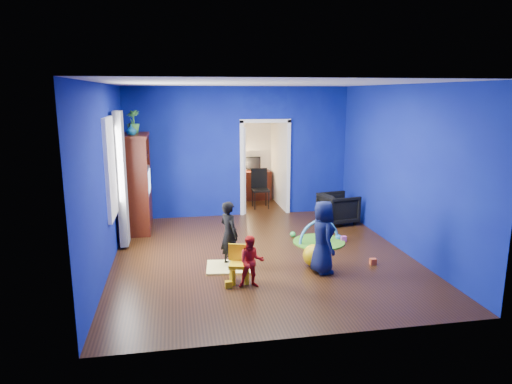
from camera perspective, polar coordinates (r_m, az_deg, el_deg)
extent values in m
cube|color=black|center=(7.97, 0.75, -7.90)|extent=(5.00, 5.50, 0.01)
cube|color=white|center=(7.48, 0.81, 13.43)|extent=(5.00, 5.50, 0.01)
cube|color=navy|center=(10.28, -2.15, 5.00)|extent=(5.00, 0.02, 2.90)
cube|color=navy|center=(4.98, 6.80, -2.90)|extent=(5.00, 0.02, 2.90)
cube|color=navy|center=(7.54, -18.24, 1.73)|extent=(0.02, 5.50, 2.90)
cube|color=navy|center=(8.43, 17.73, 2.82)|extent=(0.02, 5.50, 2.90)
imported|color=black|center=(9.94, 10.24, -2.03)|extent=(0.83, 0.81, 0.65)
imported|color=black|center=(7.35, -3.38, -5.25)|extent=(0.41, 0.47, 1.08)
imported|color=#0E0F34|center=(7.15, 8.34, -5.58)|extent=(0.40, 0.58, 1.14)
imported|color=#AD1712|center=(6.60, -0.59, -8.71)|extent=(0.39, 0.32, 0.77)
imported|color=#0D5569|center=(9.04, -15.34, 7.48)|extent=(0.20, 0.20, 0.20)
imported|color=green|center=(9.54, -15.12, 8.50)|extent=(0.34, 0.34, 0.46)
cube|color=#371009|center=(9.47, -14.82, 1.10)|extent=(0.58, 1.14, 1.96)
cube|color=silver|center=(9.46, -14.59, 1.34)|extent=(0.46, 0.70, 0.54)
cube|color=#F2E07A|center=(7.43, -3.24, -9.33)|extent=(0.81, 0.68, 0.03)
sphere|color=yellow|center=(7.49, 7.27, -7.88)|extent=(0.36, 0.36, 0.36)
cube|color=yellow|center=(6.81, -2.13, -9.23)|extent=(0.34, 0.34, 0.50)
cylinder|color=green|center=(8.70, 7.86, -6.18)|extent=(0.97, 0.97, 0.03)
torus|color=#3F8CD8|center=(8.70, 7.87, -6.14)|extent=(0.85, 0.26, 0.86)
cube|color=white|center=(7.86, -17.84, 2.91)|extent=(0.03, 0.95, 1.55)
cube|color=slate|center=(8.43, -16.46, 1.53)|extent=(0.14, 0.42, 2.40)
cube|color=white|center=(10.43, 1.14, 2.89)|extent=(1.16, 0.10, 2.10)
cube|color=#3D140A|center=(12.02, -0.29, 0.87)|extent=(0.88, 0.44, 0.75)
cube|color=black|center=(12.03, -0.39, 3.66)|extent=(0.40, 0.05, 0.32)
sphere|color=#FFD88C|center=(11.93, -1.67, 3.49)|extent=(0.14, 0.14, 0.14)
cube|color=black|center=(11.07, 0.57, 0.33)|extent=(0.40, 0.40, 0.92)
cube|color=white|center=(11.91, -0.39, 8.75)|extent=(0.88, 0.24, 0.04)
cube|color=#D34E23|center=(7.78, 14.42, -8.42)|extent=(0.10, 0.08, 0.10)
sphere|color=#2281C3|center=(8.89, 10.29, -5.57)|extent=(0.11, 0.11, 0.11)
cube|color=#DCA50B|center=(6.71, -3.45, -11.46)|extent=(0.10, 0.08, 0.10)
sphere|color=green|center=(8.96, 4.63, -5.26)|extent=(0.11, 0.11, 0.11)
cube|color=#C048A6|center=(8.82, 10.88, -5.77)|extent=(0.10, 0.08, 0.10)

